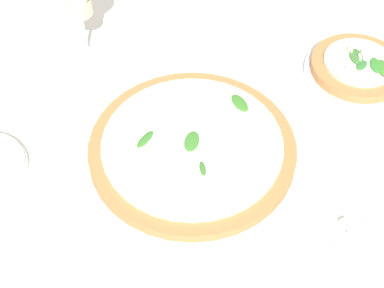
% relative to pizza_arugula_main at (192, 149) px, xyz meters
% --- Properties ---
extents(ground_plane, '(6.00, 6.00, 0.00)m').
position_rel_pizza_arugula_main_xyz_m(ground_plane, '(0.00, -0.03, -0.02)').
color(ground_plane, silver).
extents(pizza_arugula_main, '(0.36, 0.36, 0.05)m').
position_rel_pizza_arugula_main_xyz_m(pizza_arugula_main, '(0.00, 0.00, 0.00)').
color(pizza_arugula_main, white).
rests_on(pizza_arugula_main, ground_plane).
extents(pizza_personal_side, '(0.19, 0.19, 0.05)m').
position_rel_pizza_arugula_main_xyz_m(pizza_personal_side, '(0.01, 0.36, -0.00)').
color(pizza_personal_side, white).
rests_on(pizza_personal_side, ground_plane).
extents(wine_glass, '(0.09, 0.09, 0.16)m').
position_rel_pizza_arugula_main_xyz_m(wine_glass, '(-0.33, -0.03, 0.10)').
color(wine_glass, white).
rests_on(wine_glass, ground_plane).
extents(napkin, '(0.14, 0.09, 0.01)m').
position_rel_pizza_arugula_main_xyz_m(napkin, '(0.32, 0.11, -0.01)').
color(napkin, white).
rests_on(napkin, ground_plane).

